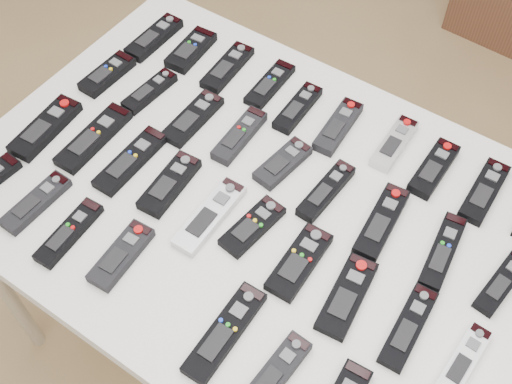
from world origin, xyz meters
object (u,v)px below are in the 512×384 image
Objects in this scene: remote_24 at (252,226)px; remote_10 at (107,74)px; remote_30 at (36,202)px; remote_16 at (382,222)px; remote_12 at (193,118)px; remote_28 at (463,361)px; remote_27 at (408,327)px; remote_15 at (326,191)px; remote_19 at (45,128)px; remote_3 at (270,84)px; remote_23 at (210,216)px; remote_4 at (298,108)px; remote_13 at (239,135)px; remote_32 at (121,255)px; remote_25 at (299,262)px; remote_18 at (502,282)px; remote_7 at (434,168)px; remote_2 at (227,67)px; remote_0 at (154,38)px; remote_11 at (150,91)px; remote_26 at (347,296)px; remote_20 at (94,138)px; remote_1 at (191,50)px; remote_17 at (443,252)px; remote_31 at (69,233)px; remote_34 at (275,374)px; table at (256,213)px; remote_33 at (225,332)px; remote_5 at (338,126)px; remote_14 at (283,163)px; remote_8 at (484,191)px; remote_21 at (131,160)px; remote_22 at (170,184)px.

remote_10 is at bearing 170.46° from remote_24.
remote_16 is at bearing 31.73° from remote_30.
remote_12 and remote_28 have the same top height.
remote_10 reaches higher than remote_27.
remote_15 and remote_19 have the same top height.
remote_23 is (0.11, -0.39, 0.00)m from remote_3.
remote_4 is 0.94× the size of remote_13.
remote_4 is at bearing 78.29° from remote_32.
remote_24 is (0.20, -0.36, 0.00)m from remote_3.
remote_18 is at bearing 26.37° from remote_25.
remote_19 is at bearing -153.12° from remote_7.
remote_0 is at bearing -178.38° from remote_2.
remote_0 reaches higher than remote_27.
remote_16 is (0.64, -0.02, 0.00)m from remote_11.
remote_26 is 0.99× the size of remote_27.
remote_28 is (0.79, -0.37, 0.00)m from remote_2.
remote_16 is at bearing 1.74° from remote_15.
remote_0 is 0.36m from remote_20.
remote_16 reaches higher than remote_26.
remote_1 is at bearing 9.16° from remote_0.
remote_31 is (-0.65, -0.39, -0.00)m from remote_17.
remote_15 is 1.01× the size of remote_34.
table is at bearing 164.50° from remote_27.
remote_26 is at bearing -90.41° from remote_7.
remote_2 is at bearing 134.83° from table.
remote_20 is 0.43m from remote_24.
remote_10 is 0.94× the size of remote_18.
remote_11 is 0.90× the size of remote_25.
remote_27 is 1.06× the size of remote_31.
remote_33 is at bearing -46.43° from remote_12.
remote_30 is (-0.88, -0.38, 0.00)m from remote_18.
remote_20 is 1.36× the size of remote_24.
remote_11 is at bearing 173.11° from remote_16.
remote_14 is (-0.05, -0.16, -0.00)m from remote_5.
remote_11 is (-0.78, -0.18, 0.00)m from remote_8.
remote_21 is at bearing -35.73° from remote_10.
remote_11 is (-0.22, -0.19, 0.00)m from remote_3.
remote_15 is (0.40, -0.19, 0.00)m from remote_2.
remote_22 is at bearing -37.48° from remote_11.
remote_19 is at bearing 178.79° from remote_27.
remote_13 is at bearing 26.77° from remote_19.
remote_3 and remote_18 have the same top height.
remote_20 is 0.26m from remote_31.
remote_3 is 0.85× the size of remote_19.
remote_20 is (-0.78, -0.17, 0.00)m from remote_17.
remote_19 is 1.15× the size of remote_34.
remote_14 is at bearing -7.42° from remote_13.
remote_24 is (-0.01, -0.34, -0.00)m from remote_5.
remote_24 is (-0.35, -0.17, -0.00)m from remote_17.
remote_10 is at bearing -166.68° from remote_7.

